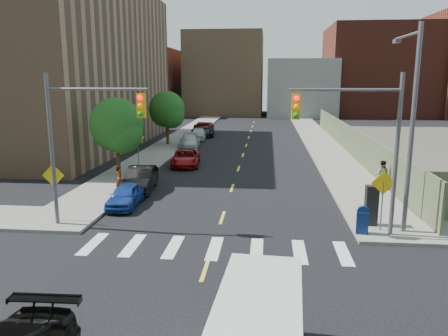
% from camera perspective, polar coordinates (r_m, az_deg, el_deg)
% --- Properties ---
extents(ground, '(160.00, 160.00, 0.00)m').
position_cam_1_polar(ground, '(14.37, -3.64, -16.43)').
color(ground, black).
rests_on(ground, ground).
extents(sidewalk_nw, '(3.50, 73.00, 0.15)m').
position_cam_1_polar(sidewalk_nw, '(55.30, -4.66, 4.66)').
color(sidewalk_nw, gray).
rests_on(sidewalk_nw, ground).
extents(sidewalk_ne, '(3.50, 73.00, 0.15)m').
position_cam_1_polar(sidewalk_ne, '(54.70, 11.58, 4.39)').
color(sidewalk_ne, gray).
rests_on(sidewalk_ne, ground).
extents(fence_north, '(0.12, 44.00, 2.50)m').
position_cam_1_polar(fence_north, '(41.55, 16.03, 3.57)').
color(fence_north, '#636B4B').
rests_on(fence_north, ground).
extents(building_nw, '(22.00, 30.00, 16.00)m').
position_cam_1_polar(building_nw, '(48.89, -24.46, 12.08)').
color(building_nw, '#8C6B4C').
rests_on(building_nw, ground).
extents(bg_bldg_west, '(14.00, 18.00, 12.00)m').
position_cam_1_polar(bg_bldg_west, '(85.96, -10.82, 10.93)').
color(bg_bldg_west, '#592319').
rests_on(bg_bldg_west, ground).
extents(bg_bldg_midwest, '(14.00, 16.00, 15.00)m').
position_cam_1_polar(bg_bldg_midwest, '(84.90, 0.19, 12.14)').
color(bg_bldg_midwest, '#8C6B4C').
rests_on(bg_bldg_midwest, ground).
extents(bg_bldg_center, '(12.00, 16.00, 10.00)m').
position_cam_1_polar(bg_bldg_center, '(82.73, 9.91, 10.25)').
color(bg_bldg_center, gray).
rests_on(bg_bldg_center, ground).
extents(bg_bldg_east, '(18.00, 18.00, 16.00)m').
position_cam_1_polar(bg_bldg_east, '(86.82, 19.34, 11.82)').
color(bg_bldg_east, '#592319').
rests_on(bg_bldg_east, ground).
extents(signal_nw, '(4.59, 0.30, 7.00)m').
position_cam_1_polar(signal_nw, '(20.32, -17.94, 4.78)').
color(signal_nw, '#59595E').
rests_on(signal_nw, ground).
extents(signal_ne, '(4.59, 0.30, 7.00)m').
position_cam_1_polar(signal_ne, '(19.03, 17.40, 4.38)').
color(signal_ne, '#59595E').
rests_on(signal_ne, ground).
extents(streetlight_ne, '(0.25, 3.70, 9.00)m').
position_cam_1_polar(streetlight_ne, '(20.39, 23.15, 6.39)').
color(streetlight_ne, '#59595E').
rests_on(streetlight_ne, ground).
extents(warn_sign_nw, '(1.06, 0.06, 2.83)m').
position_cam_1_polar(warn_sign_nw, '(21.96, -21.36, -1.70)').
color(warn_sign_nw, '#59595E').
rests_on(warn_sign_nw, ground).
extents(warn_sign_ne, '(1.06, 0.06, 2.83)m').
position_cam_1_polar(warn_sign_ne, '(20.24, 20.06, -2.69)').
color(warn_sign_ne, '#59595E').
rests_on(warn_sign_ne, ground).
extents(warn_sign_midwest, '(1.06, 0.06, 2.83)m').
position_cam_1_polar(warn_sign_midwest, '(34.32, -11.21, 3.44)').
color(warn_sign_midwest, '#59595E').
rests_on(warn_sign_midwest, ground).
extents(tree_west_near, '(3.66, 3.64, 5.52)m').
position_cam_1_polar(tree_west_near, '(30.47, -13.83, 5.13)').
color(tree_west_near, '#332114').
rests_on(tree_west_near, ground).
extents(tree_west_far, '(3.66, 3.64, 5.52)m').
position_cam_1_polar(tree_west_far, '(44.83, -7.45, 7.35)').
color(tree_west_far, '#332114').
rests_on(tree_west_far, ground).
extents(parked_car_blue, '(1.55, 3.61, 1.22)m').
position_cam_1_polar(parked_car_blue, '(23.93, -12.76, -3.54)').
color(parked_car_blue, '#1B3F97').
rests_on(parked_car_blue, ground).
extents(parked_car_black, '(1.98, 4.61, 1.48)m').
position_cam_1_polar(parked_car_black, '(27.02, -10.86, -1.44)').
color(parked_car_black, black).
rests_on(parked_car_black, ground).
extents(parked_car_red, '(2.53, 4.72, 1.26)m').
position_cam_1_polar(parked_car_red, '(34.36, -5.02, 1.33)').
color(parked_car_red, maroon).
rests_on(parked_car_red, ground).
extents(parked_car_silver, '(2.33, 4.88, 1.37)m').
position_cam_1_polar(parked_car_silver, '(43.11, -4.57, 3.51)').
color(parked_car_silver, '#B1B3B9').
rests_on(parked_car_silver, ground).
extents(parked_car_white, '(1.96, 4.19, 1.39)m').
position_cam_1_polar(parked_car_white, '(48.80, -3.36, 4.48)').
color(parked_car_white, '#BDBDBD').
rests_on(parked_car_white, ground).
extents(parked_car_maroon, '(1.93, 4.75, 1.53)m').
position_cam_1_polar(parked_car_maroon, '(52.85, -2.66, 5.12)').
color(parked_car_maroon, '#43140D').
rests_on(parked_car_maroon, ground).
extents(parked_car_grey, '(3.12, 5.80, 1.55)m').
position_cam_1_polar(parked_car_grey, '(52.34, -2.74, 5.06)').
color(parked_car_grey, black).
rests_on(parked_car_grey, ground).
extents(mailbox, '(0.56, 0.46, 1.23)m').
position_cam_1_polar(mailbox, '(19.90, 17.63, -6.51)').
color(mailbox, navy).
rests_on(mailbox, sidewalk_ne).
extents(payphone, '(0.56, 0.46, 1.85)m').
position_cam_1_polar(payphone, '(21.06, 18.68, -4.64)').
color(payphone, black).
rests_on(payphone, sidewalk_ne).
extents(pedestrian_west, '(0.62, 0.73, 1.69)m').
position_cam_1_polar(pedestrian_west, '(25.85, -13.49, -1.56)').
color(pedestrian_west, gray).
rests_on(pedestrian_west, sidewalk_nw).
extents(pedestrian_east, '(1.02, 0.89, 1.77)m').
position_cam_1_polar(pedestrian_east, '(28.04, 19.91, -0.84)').
color(pedestrian_east, gray).
rests_on(pedestrian_east, sidewalk_ne).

